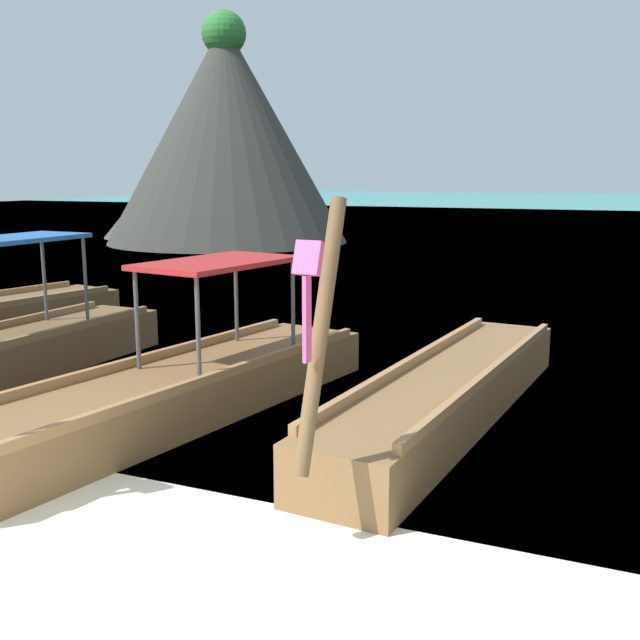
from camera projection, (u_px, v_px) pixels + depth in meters
The scene contains 5 objects.
ground at pixel (66, 614), 4.65m from camera, with size 120.00×120.00×0.00m, color beige.
sea_water at pixel (608, 209), 60.33m from camera, with size 120.00×120.00×0.00m, color teal.
longtail_boat_violet_ribbon at pixel (178, 389), 8.38m from camera, with size 2.23×6.32×2.87m.
longtail_boat_pink_ribbon at pixel (449, 393), 8.31m from camera, with size 1.46×6.37×2.54m.
karst_rock at pixel (220, 140), 30.12m from camera, with size 11.33×9.71×9.02m.
Camera 1 is at (3.14, -3.22, 2.68)m, focal length 41.95 mm.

